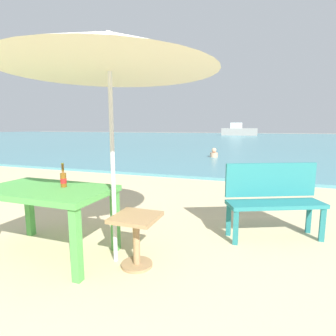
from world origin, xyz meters
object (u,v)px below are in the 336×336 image
at_px(beer_bottle_amber, 63,179).
at_px(patio_umbrella, 109,52).
at_px(swimmer_person, 214,154).
at_px(picnic_table_green, 47,198).
at_px(boat_cargo_ship, 239,131).
at_px(bench_teal_center, 273,196).
at_px(side_table_wood, 136,233).

height_order(beer_bottle_amber, patio_umbrella, patio_umbrella).
distance_m(beer_bottle_amber, swimmer_person, 9.42).
height_order(picnic_table_green, swimmer_person, picnic_table_green).
xyz_separation_m(swimmer_person, boat_cargo_ship, (-1.58, 31.01, 0.54)).
bearing_deg(bench_teal_center, side_table_wood, -135.84).
relative_size(picnic_table_green, side_table_wood, 2.59).
bearing_deg(side_table_wood, beer_bottle_amber, 179.32).
relative_size(side_table_wood, bench_teal_center, 0.43).
bearing_deg(patio_umbrella, boat_cargo_ship, 93.08).
bearing_deg(beer_bottle_amber, swimmer_person, 89.89).
xyz_separation_m(picnic_table_green, side_table_wood, (1.03, 0.09, -0.30)).
distance_m(beer_bottle_amber, bench_teal_center, 2.55).
bearing_deg(beer_bottle_amber, patio_umbrella, 1.57).
relative_size(patio_umbrella, boat_cargo_ship, 0.43).
relative_size(bench_teal_center, boat_cargo_ship, 0.23).
height_order(patio_umbrella, swimmer_person, patio_umbrella).
relative_size(picnic_table_green, beer_bottle_amber, 5.28).
bearing_deg(boat_cargo_ship, side_table_wood, -86.55).
xyz_separation_m(side_table_wood, bench_teal_center, (1.32, 1.28, 0.19)).
bearing_deg(side_table_wood, picnic_table_green, -175.18).
bearing_deg(picnic_table_green, side_table_wood, 4.82).
relative_size(beer_bottle_amber, swimmer_person, 0.65).
bearing_deg(boat_cargo_ship, beer_bottle_amber, -87.79).
bearing_deg(beer_bottle_amber, boat_cargo_ship, 92.21).
height_order(swimmer_person, boat_cargo_ship, boat_cargo_ship).
xyz_separation_m(beer_bottle_amber, swimmer_person, (0.02, 9.40, -0.61)).
bearing_deg(bench_teal_center, patio_umbrella, -141.61).
distance_m(side_table_wood, bench_teal_center, 1.84).
bearing_deg(boat_cargo_ship, patio_umbrella, -86.92).
distance_m(picnic_table_green, bench_teal_center, 2.72).
bearing_deg(patio_umbrella, beer_bottle_amber, -178.43).
bearing_deg(swimmer_person, patio_umbrella, -86.36).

